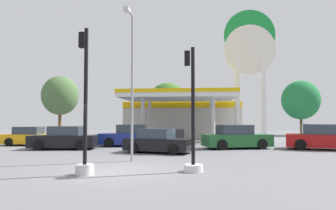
{
  "coord_description": "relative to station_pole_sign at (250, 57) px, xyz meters",
  "views": [
    {
      "loc": [
        3.13,
        -11.5,
        1.95
      ],
      "look_at": [
        0.74,
        12.1,
        3.09
      ],
      "focal_mm": 32.86,
      "sensor_mm": 36.0,
      "label": 1
    }
  ],
  "objects": [
    {
      "name": "ground_plane",
      "position": [
        -7.86,
        -17.53,
        -7.84
      ],
      "size": [
        90.0,
        90.0,
        0.0
      ],
      "primitive_type": "plane",
      "color": "slate",
      "rests_on": "ground"
    },
    {
      "name": "gas_station",
      "position": [
        -6.51,
        4.44,
        -5.66
      ],
      "size": [
        12.1,
        13.85,
        4.43
      ],
      "color": "beige",
      "rests_on": "ground"
    },
    {
      "name": "traffic_signal_0",
      "position": [
        -8.8,
        -18.38,
        -6.18
      ],
      "size": [
        0.65,
        0.68,
        5.26
      ],
      "color": "silver",
      "rests_on": "ground"
    },
    {
      "name": "car_4",
      "position": [
        -2.22,
        -7.73,
        -7.11
      ],
      "size": [
        4.82,
        3.04,
        1.6
      ],
      "color": "black",
      "rests_on": "ground"
    },
    {
      "name": "car_2",
      "position": [
        -9.81,
        -6.57,
        -7.12
      ],
      "size": [
        4.61,
        2.37,
        1.6
      ],
      "color": "black",
      "rests_on": "ground"
    },
    {
      "name": "corner_streetlamp",
      "position": [
        -7.88,
        -14.94,
        -3.65
      ],
      "size": [
        0.24,
        1.48,
        6.97
      ],
      "color": "gray",
      "rests_on": "ground"
    },
    {
      "name": "car_5",
      "position": [
        -17.59,
        -6.64,
        -7.19
      ],
      "size": [
        4.08,
        2.02,
        1.42
      ],
      "color": "black",
      "rests_on": "ground"
    },
    {
      "name": "car_1",
      "position": [
        3.36,
        -7.95,
        -7.09
      ],
      "size": [
        4.97,
        3.12,
        1.66
      ],
      "color": "black",
      "rests_on": "ground"
    },
    {
      "name": "tree_1",
      "position": [
        -8.63,
        8.94,
        -2.99
      ],
      "size": [
        4.15,
        4.15,
        6.55
      ],
      "color": "brown",
      "rests_on": "ground"
    },
    {
      "name": "tree_0",
      "position": [
        -22.81,
        9.41,
        -2.73
      ],
      "size": [
        4.74,
        4.74,
        7.67
      ],
      "color": "brown",
      "rests_on": "ground"
    },
    {
      "name": "station_pole_sign",
      "position": [
        0.0,
        0.0,
        0.0
      ],
      "size": [
        4.71,
        0.56,
        12.26
      ],
      "color": "white",
      "rests_on": "ground"
    },
    {
      "name": "traffic_signal_1",
      "position": [
        -4.98,
        -17.36,
        -6.37
      ],
      "size": [
        0.72,
        0.72,
        4.71
      ],
      "color": "silver",
      "rests_on": "ground"
    },
    {
      "name": "car_3",
      "position": [
        -7.15,
        -10.92,
        -7.19
      ],
      "size": [
        4.26,
        2.66,
        1.42
      ],
      "color": "black",
      "rests_on": "ground"
    },
    {
      "name": "car_0",
      "position": [
        -13.67,
        -9.36,
        -7.15
      ],
      "size": [
        4.46,
        2.38,
        1.53
      ],
      "color": "black",
      "rests_on": "ground"
    },
    {
      "name": "tree_2",
      "position": [
        8.02,
        11.04,
        -3.4
      ],
      "size": [
        4.67,
        4.67,
        6.89
      ],
      "color": "brown",
      "rests_on": "ground"
    }
  ]
}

